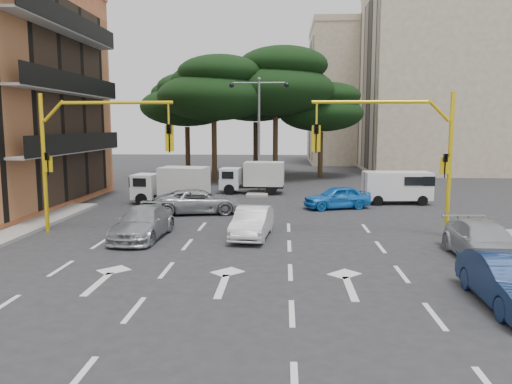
% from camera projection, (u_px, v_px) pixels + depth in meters
% --- Properties ---
extents(ground, '(120.00, 120.00, 0.00)m').
position_uv_depth(ground, '(238.00, 245.00, 19.47)').
color(ground, '#28282B').
rests_on(ground, ground).
extents(median_strip, '(1.40, 6.00, 0.15)m').
position_uv_depth(median_strip, '(259.00, 190.00, 35.29)').
color(median_strip, gray).
rests_on(median_strip, ground).
extents(apartment_beige_near, '(20.20, 12.15, 18.70)m').
position_uv_depth(apartment_beige_near, '(471.00, 77.00, 48.76)').
color(apartment_beige_near, tan).
rests_on(apartment_beige_near, ground).
extents(apartment_beige_far, '(16.20, 12.15, 16.70)m').
position_uv_depth(apartment_beige_far, '(376.00, 95.00, 61.16)').
color(apartment_beige_far, tan).
rests_on(apartment_beige_far, ground).
extents(pine_left_near, '(9.15, 9.15, 10.23)m').
position_uv_depth(pine_left_near, '(214.00, 88.00, 40.41)').
color(pine_left_near, '#382616').
rests_on(pine_left_near, ground).
extents(pine_center, '(9.98, 9.98, 11.16)m').
position_uv_depth(pine_center, '(276.00, 82.00, 42.01)').
color(pine_center, '#382616').
rests_on(pine_center, ground).
extents(pine_left_far, '(8.32, 8.32, 9.30)m').
position_uv_depth(pine_left_far, '(187.00, 100.00, 44.63)').
color(pine_left_far, '#382616').
rests_on(pine_left_far, ground).
extents(pine_right, '(7.49, 7.49, 8.37)m').
position_uv_depth(pine_right, '(322.00, 107.00, 44.04)').
color(pine_right, '#382616').
rests_on(pine_right, ground).
extents(pine_back, '(9.15, 9.15, 10.23)m').
position_uv_depth(pine_back, '(256.00, 94.00, 47.16)').
color(pine_back, '#382616').
rests_on(pine_back, ground).
extents(signal_mast_right, '(5.79, 0.37, 6.00)m').
position_uv_depth(signal_mast_right, '(406.00, 144.00, 20.54)').
color(signal_mast_right, yellow).
rests_on(signal_mast_right, ground).
extents(signal_mast_left, '(5.79, 0.37, 6.00)m').
position_uv_depth(signal_mast_left, '(84.00, 143.00, 21.31)').
color(signal_mast_left, yellow).
rests_on(signal_mast_left, ground).
extents(street_lamp_center, '(4.16, 0.36, 7.77)m').
position_uv_depth(street_lamp_center, '(259.00, 114.00, 34.58)').
color(street_lamp_center, slate).
rests_on(street_lamp_center, median_strip).
extents(car_white_hatch, '(1.72, 3.97, 1.27)m').
position_uv_depth(car_white_hatch, '(252.00, 222.00, 20.79)').
color(car_white_hatch, silver).
rests_on(car_white_hatch, ground).
extents(car_blue_compact, '(4.04, 2.62, 1.28)m').
position_uv_depth(car_blue_compact, '(337.00, 197.00, 27.98)').
color(car_blue_compact, blue).
rests_on(car_blue_compact, ground).
extents(car_silver_wagon, '(2.04, 4.52, 1.29)m').
position_uv_depth(car_silver_wagon, '(143.00, 223.00, 20.62)').
color(car_silver_wagon, '#9FA2A7').
rests_on(car_silver_wagon, ground).
extents(car_silver_cross_a, '(4.96, 2.98, 1.29)m').
position_uv_depth(car_silver_cross_a, '(199.00, 201.00, 26.47)').
color(car_silver_cross_a, '#9C9FA4').
rests_on(car_silver_cross_a, ground).
extents(car_silver_cross_b, '(3.95, 1.81, 1.31)m').
position_uv_depth(car_silver_cross_b, '(180.00, 187.00, 32.53)').
color(car_silver_cross_b, gray).
rests_on(car_silver_cross_b, ground).
extents(car_navy_parked, '(1.44, 4.06, 1.34)m').
position_uv_depth(car_navy_parked, '(509.00, 281.00, 12.87)').
color(car_navy_parked, '#0C1C3E').
rests_on(car_navy_parked, ground).
extents(car_silver_parked, '(1.87, 4.52, 1.31)m').
position_uv_depth(car_silver_parked, '(484.00, 242.00, 17.22)').
color(car_silver_parked, '#AFB3B7').
rests_on(car_silver_parked, ground).
extents(van_white, '(3.97, 1.95, 1.94)m').
position_uv_depth(van_white, '(397.00, 187.00, 29.75)').
color(van_white, white).
rests_on(van_white, ground).
extents(box_truck_a, '(4.70, 2.41, 2.22)m').
position_uv_depth(box_truck_a, '(171.00, 185.00, 29.55)').
color(box_truck_a, white).
rests_on(box_truck_a, ground).
extents(box_truck_b, '(4.50, 2.05, 2.17)m').
position_uv_depth(box_truck_b, '(253.00, 178.00, 34.13)').
color(box_truck_b, white).
rests_on(box_truck_b, ground).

